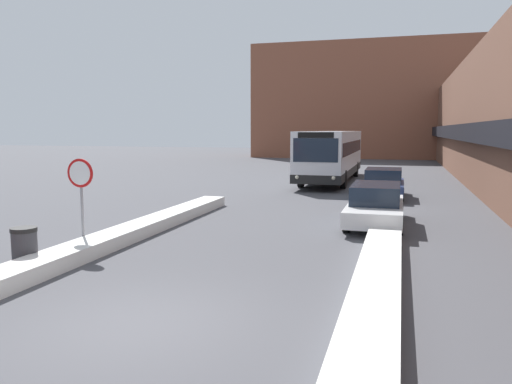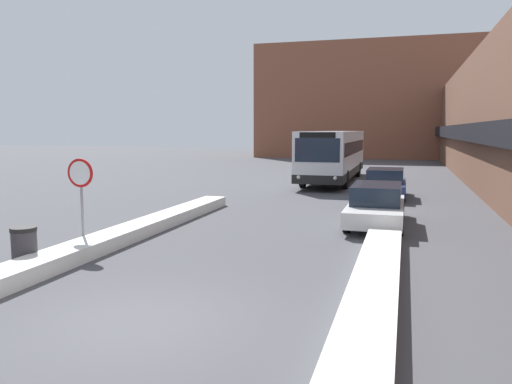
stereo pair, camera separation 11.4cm
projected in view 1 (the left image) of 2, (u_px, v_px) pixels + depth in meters
ground_plane at (143, 325)px, 8.16m from camera, size 160.00×160.00×0.00m
building_backdrop_far at (368, 101)px, 57.83m from camera, size 26.00×8.00×12.96m
snow_bank_left at (135, 231)px, 14.87m from camera, size 0.90×13.29×0.37m
snow_bank_right at (382, 256)px, 11.89m from camera, size 0.90×14.03×0.37m
city_bus at (332, 154)px, 30.79m from camera, size 2.62×12.23×3.10m
parked_car_front at (376, 204)px, 16.68m from camera, size 1.80×4.79×1.37m
parked_car_back at (383, 183)px, 23.53m from camera, size 1.89×4.25×1.36m
stop_sign at (81, 184)px, 13.10m from camera, size 0.76×0.08×2.43m
trash_bin at (25, 248)px, 11.46m from camera, size 0.59×0.59×0.95m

